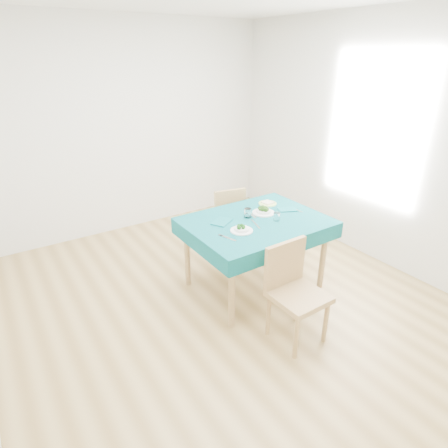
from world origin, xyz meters
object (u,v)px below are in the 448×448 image
bowl_near (242,228)px  bowl_far (264,210)px  chair_near (300,286)px  table (255,254)px  side_plate (268,203)px  chair_far (224,215)px

bowl_near → bowl_far: bearing=26.9°
chair_near → bowl_near: 0.76m
chair_near → bowl_far: (0.37, 0.93, 0.27)m
bowl_near → chair_near: bearing=-84.2°
table → side_plate: 0.60m
bowl_far → side_plate: size_ratio=1.17×
chair_near → bowl_far: bearing=68.0°
table → bowl_near: (-0.27, -0.12, 0.41)m
table → bowl_near: 0.51m
bowl_far → side_plate: bearing=41.4°
bowl_near → side_plate: (0.64, 0.40, -0.03)m
chair_near → side_plate: 1.27m
chair_near → chair_far: chair_near is taller
chair_far → side_plate: size_ratio=4.80×
chair_near → table: bearing=76.3°
chair_near → bowl_near: (-0.07, 0.71, 0.27)m
chair_near → bowl_far: 1.04m
table → chair_far: 0.85m
table → side_plate: (0.37, 0.28, 0.38)m
bowl_far → side_plate: 0.27m
chair_far → side_plate: chair_far is taller
bowl_far → chair_far: bearing=89.4°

